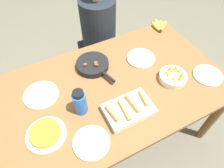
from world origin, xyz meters
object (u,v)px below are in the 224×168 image
Objects in this scene: empty_plate_near_front at (91,143)px; person_figure at (100,45)px; melon_tray at (128,109)px; empty_plate_mid_edge at (208,75)px; empty_plate_far_right at (141,58)px; fruit_bowl_mango at (173,76)px; water_bottle at (80,102)px; empty_plate_far_left at (41,95)px; skillet at (93,65)px; banana_bunch at (159,26)px; frittata_plate_center at (46,134)px.

person_figure is at bearing 63.35° from empty_plate_near_front.
melon_tray is 1.45× the size of empty_plate_mid_edge.
empty_plate_far_right is 0.53m from empty_plate_mid_edge.
water_bottle reaches higher than fruit_bowl_mango.
water_bottle reaches higher than empty_plate_mid_edge.
empty_plate_far_left is at bearing 110.11° from empty_plate_near_front.
empty_plate_near_front is (-0.26, -0.57, -0.02)m from skillet.
person_figure reaches higher than banana_bunch.
empty_plate_far_right is at bearing 132.06° from empty_plate_mid_edge.
water_bottle is 1.02m from person_figure.
fruit_bowl_mango is (-0.26, 0.10, 0.03)m from empty_plate_mid_edge.
banana_bunch is 0.65m from fruit_bowl_mango.
person_figure reaches higher than frittata_plate_center.
skillet is (-0.77, -0.19, 0.01)m from banana_bunch.
water_bottle is (0.03, 0.24, 0.09)m from empty_plate_near_front.
skillet is 1.51× the size of frittata_plate_center.
empty_plate_far_left is 1.07× the size of empty_plate_far_right.
frittata_plate_center is 0.19× the size of person_figure.
banana_bunch is at bearing 36.24° from empty_plate_near_front.
water_bottle is at bearing -152.75° from banana_bunch.
melon_tray is 0.25× the size of person_figure.
frittata_plate_center is at bearing -130.47° from person_figure.
fruit_bowl_mango reaches higher than empty_plate_near_front.
melon_tray is at bearing -39.40° from empty_plate_far_left.
melon_tray is 1.42× the size of empty_plate_near_front.
empty_plate_mid_edge is 1.09× the size of water_bottle.
frittata_plate_center is 1.21× the size of fruit_bowl_mango.
fruit_bowl_mango is at bearing 11.91° from melon_tray.
empty_plate_near_front and empty_plate_far_right have the same top height.
empty_plate_near_front is 1.22m from person_figure.
empty_plate_far_right is (0.83, -0.01, 0.00)m from empty_plate_far_left.
empty_plate_far_left is (-0.48, 0.40, -0.02)m from melon_tray.
water_bottle reaches higher than frittata_plate_center.
frittata_plate_center is 0.97m from fruit_bowl_mango.
water_bottle is at bearing 82.12° from empty_plate_near_front.
empty_plate_near_front is at bearing -40.52° from skillet.
melon_tray is 1.58× the size of water_bottle.
empty_plate_far_left is 1.12× the size of empty_plate_mid_edge.
empty_plate_mid_edge is 0.99m from water_bottle.
skillet reaches higher than empty_plate_far_right.
empty_plate_mid_edge is (0.70, -0.01, -0.02)m from melon_tray.
melon_tray is 1.56× the size of fruit_bowl_mango.
fruit_bowl_mango is 0.71m from water_bottle.
banana_bunch is 0.90× the size of empty_plate_near_front.
empty_plate_far_left is (-1.21, -0.28, -0.01)m from banana_bunch.
person_figure reaches higher than fruit_bowl_mango.
skillet is at bearing 39.17° from frittata_plate_center.
water_bottle is (0.26, 0.07, 0.07)m from frittata_plate_center.
skillet is 0.40m from water_bottle.
person_figure reaches higher than empty_plate_mid_edge.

